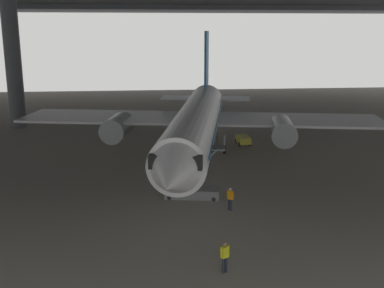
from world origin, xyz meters
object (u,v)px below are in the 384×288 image
Objects in this scene: boarding_stairs at (193,187)px; crew_worker_by_stairs at (230,198)px; airplane_main at (197,122)px; baggage_tug at (243,140)px; crew_worker_near_nose at (225,255)px.

boarding_stairs is 2.98× the size of crew_worker_by_stairs.
airplane_main is 7.95× the size of boarding_stairs.
crew_worker_by_stairs is at bearing -104.49° from baggage_tug.
airplane_main is at bearing 82.14° from boarding_stairs.
baggage_tug is (5.50, 5.16, -2.97)m from airplane_main.
baggage_tug is at bearing 43.18° from airplane_main.
airplane_main is 16.60× the size of baggage_tug.
baggage_tug is at bearing 76.21° from crew_worker_near_nose.
boarding_stairs is at bearing -97.86° from airplane_main.
crew_worker_near_nose is 1.04× the size of crew_worker_by_stairs.
boarding_stairs is 3.56m from crew_worker_by_stairs.
baggage_tug is (6.93, 15.50, -0.21)m from boarding_stairs.
baggage_tug is at bearing 75.51° from crew_worker_by_stairs.
crew_worker_by_stairs is 18.90m from baggage_tug.
crew_worker_near_nose is at bearing -103.79° from baggage_tug.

